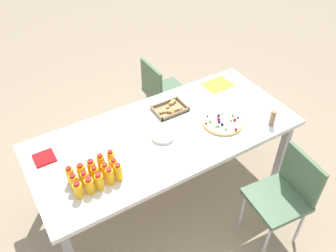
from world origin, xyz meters
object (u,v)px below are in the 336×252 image
object	(u,v)px
juice_bottle_14	(111,158)
chair_near_right	(285,193)
juice_bottle_9	(114,166)
juice_bottle_12	(92,168)
juice_bottle_5	(74,182)
juice_bottle_4	(119,172)
party_table	(165,138)
juice_bottle_7	(95,174)
juice_bottle_11	(81,172)
juice_bottle_8	(106,171)
napkin_stack	(44,158)
juice_bottle_6	(85,179)
snack_tray	(171,109)
juice_bottle_1	(90,186)
paper_folder	(218,85)
juice_bottle_10	(70,175)
juice_bottle_0	(78,190)
fruit_pizza	(222,122)
juice_bottle_2	(99,182)
juice_bottle_13	(101,162)
cardboard_tube	(273,118)
juice_bottle_3	(110,176)
plate_stack	(163,136)

from	to	relation	value
juice_bottle_14	chair_near_right	bearing A→B (deg)	-34.74
juice_bottle_9	juice_bottle_12	bearing A→B (deg)	154.46
juice_bottle_5	juice_bottle_4	bearing A→B (deg)	-14.66
party_table	juice_bottle_7	world-z (taller)	juice_bottle_7
juice_bottle_7	juice_bottle_11	world-z (taller)	juice_bottle_7
juice_bottle_8	napkin_stack	xyz separation A→B (m)	(-0.32, 0.40, -0.05)
juice_bottle_6	snack_tray	xyz separation A→B (m)	(0.94, 0.41, -0.05)
juice_bottle_1	paper_folder	world-z (taller)	juice_bottle_1
party_table	juice_bottle_14	xyz separation A→B (m)	(-0.52, -0.10, 0.12)
juice_bottle_9	paper_folder	size ratio (longest dim) A/B	0.51
juice_bottle_7	juice_bottle_10	world-z (taller)	juice_bottle_10
juice_bottle_14	juice_bottle_8	bearing A→B (deg)	-133.16
party_table	juice_bottle_0	world-z (taller)	juice_bottle_0
juice_bottle_1	snack_tray	world-z (taller)	juice_bottle_1
juice_bottle_1	fruit_pizza	world-z (taller)	juice_bottle_1
juice_bottle_2	juice_bottle_13	xyz separation A→B (m)	(0.08, 0.16, 0.00)
juice_bottle_2	juice_bottle_13	size ratio (longest dim) A/B	0.97
snack_tray	paper_folder	world-z (taller)	snack_tray
party_table	juice_bottle_14	distance (m)	0.54
juice_bottle_0	juice_bottle_5	distance (m)	0.08
juice_bottle_2	juice_bottle_7	xyz separation A→B (m)	(0.00, 0.08, -0.00)
juice_bottle_9	napkin_stack	size ratio (longest dim) A/B	0.89
party_table	napkin_stack	size ratio (longest dim) A/B	14.54
juice_bottle_1	cardboard_tube	xyz separation A→B (m)	(1.54, -0.12, 0.01)
juice_bottle_10	cardboard_tube	distance (m)	1.64
juice_bottle_3	plate_stack	bearing A→B (deg)	21.13
juice_bottle_10	napkin_stack	world-z (taller)	juice_bottle_10
snack_tray	napkin_stack	size ratio (longest dim) A/B	1.88
juice_bottle_2	juice_bottle_14	bearing A→B (deg)	45.06
juice_bottle_7	juice_bottle_8	size ratio (longest dim) A/B	1.05
juice_bottle_3	juice_bottle_5	bearing A→B (deg)	160.94
juice_bottle_12	cardboard_tube	size ratio (longest dim) A/B	0.96
juice_bottle_0	fruit_pizza	distance (m)	1.29
juice_bottle_2	snack_tray	world-z (taller)	juice_bottle_2
chair_near_right	juice_bottle_0	xyz separation A→B (m)	(-1.37, 0.59, 0.29)
chair_near_right	juice_bottle_0	distance (m)	1.52
juice_bottle_9	fruit_pizza	xyz separation A→B (m)	(0.99, 0.03, -0.05)
juice_bottle_5	fruit_pizza	world-z (taller)	juice_bottle_5
juice_bottle_0	juice_bottle_6	bearing A→B (deg)	41.67
juice_bottle_10	fruit_pizza	distance (m)	1.29
juice_bottle_10	juice_bottle_7	bearing A→B (deg)	-27.97
juice_bottle_10	juice_bottle_13	world-z (taller)	same
juice_bottle_13	napkin_stack	distance (m)	0.46
juice_bottle_6	juice_bottle_2	bearing A→B (deg)	-44.60
juice_bottle_8	juice_bottle_1	bearing A→B (deg)	-154.93
juice_bottle_3	juice_bottle_13	distance (m)	0.15
juice_bottle_7	plate_stack	distance (m)	0.64
juice_bottle_7	cardboard_tube	size ratio (longest dim) A/B	0.97
juice_bottle_1	cardboard_tube	distance (m)	1.55
party_table	juice_bottle_1	world-z (taller)	juice_bottle_1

